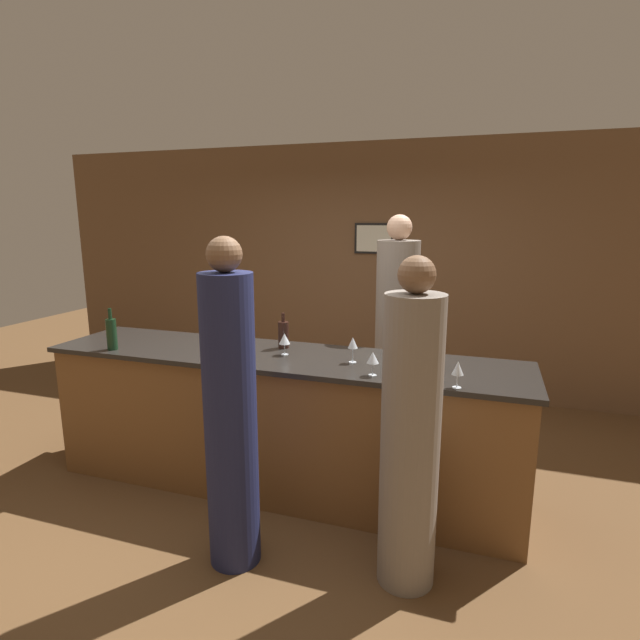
{
  "coord_description": "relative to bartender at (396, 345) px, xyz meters",
  "views": [
    {
      "loc": [
        1.37,
        -3.17,
        2.0
      ],
      "look_at": [
        0.27,
        0.1,
        1.28
      ],
      "focal_mm": 28.0,
      "sensor_mm": 36.0,
      "label": 1
    }
  ],
  "objects": [
    {
      "name": "guest_1",
      "position": [
        -0.62,
        -1.72,
        -0.05
      ],
      "size": [
        0.3,
        0.3,
        1.9
      ],
      "color": "#1E234C",
      "rests_on": "ground_plane"
    },
    {
      "name": "wine_glass_0",
      "position": [
        0.42,
        -0.86,
        0.22
      ],
      "size": [
        0.06,
        0.06,
        0.18
      ],
      "color": "silver",
      "rests_on": "bar_counter"
    },
    {
      "name": "wine_bottle_0",
      "position": [
        -0.73,
        -0.7,
        0.19
      ],
      "size": [
        0.08,
        0.08,
        0.27
      ],
      "color": "black",
      "rests_on": "bar_counter"
    },
    {
      "name": "bar_counter",
      "position": [
        -0.68,
        -0.87,
        -0.43
      ],
      "size": [
        3.47,
        0.77,
        1.03
      ],
      "color": "brown",
      "rests_on": "ground_plane"
    },
    {
      "name": "wine_glass_3",
      "position": [
        -0.13,
        -0.91,
        0.22
      ],
      "size": [
        0.07,
        0.07,
        0.18
      ],
      "color": "silver",
      "rests_on": "bar_counter"
    },
    {
      "name": "ground_plane",
      "position": [
        -0.68,
        -0.87,
        -0.94
      ],
      "size": [
        14.0,
        14.0,
        0.0
      ],
      "primitive_type": "plane",
      "color": "brown"
    },
    {
      "name": "wine_glass_2",
      "position": [
        0.19,
        -0.9,
        0.21
      ],
      "size": [
        0.08,
        0.08,
        0.17
      ],
      "color": "silver",
      "rests_on": "bar_counter"
    },
    {
      "name": "back_wall",
      "position": [
        -0.68,
        1.54,
        0.46
      ],
      "size": [
        8.0,
        0.08,
        2.8
      ],
      "color": "brown",
      "rests_on": "ground_plane"
    },
    {
      "name": "wine_bottle_1",
      "position": [
        -1.91,
        -1.14,
        0.21
      ],
      "size": [
        0.07,
        0.07,
        0.31
      ],
      "color": "black",
      "rests_on": "bar_counter"
    },
    {
      "name": "wine_glass_5",
      "position": [
        -0.64,
        -0.88,
        0.2
      ],
      "size": [
        0.08,
        0.08,
        0.16
      ],
      "color": "silver",
      "rests_on": "bar_counter"
    },
    {
      "name": "guest_0",
      "position": [
        0.36,
        -1.57,
        -0.09
      ],
      "size": [
        0.31,
        0.31,
        1.81
      ],
      "color": "gray",
      "rests_on": "ground_plane"
    },
    {
      "name": "wine_glass_4",
      "position": [
        0.57,
        -1.2,
        0.2
      ],
      "size": [
        0.07,
        0.07,
        0.16
      ],
      "color": "silver",
      "rests_on": "bar_counter"
    },
    {
      "name": "bartender",
      "position": [
        0.0,
        0.0,
        0.0
      ],
      "size": [
        0.35,
        0.35,
        2.01
      ],
      "rotation": [
        0.0,
        0.0,
        3.14
      ],
      "color": "gray",
      "rests_on": "ground_plane"
    },
    {
      "name": "wine_glass_1",
      "position": [
        0.06,
        -1.14,
        0.2
      ],
      "size": [
        0.08,
        0.08,
        0.15
      ],
      "color": "silver",
      "rests_on": "bar_counter"
    }
  ]
}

